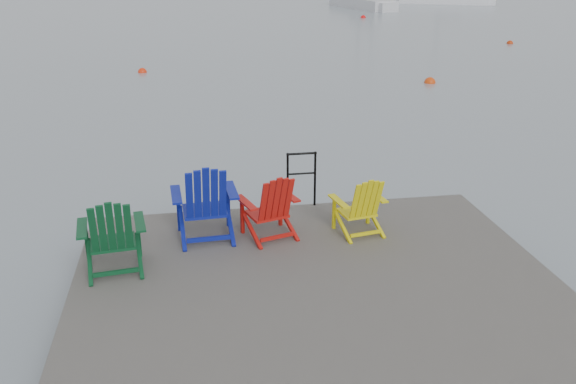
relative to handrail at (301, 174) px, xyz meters
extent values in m
plane|color=gray|center=(-0.25, -2.45, -1.04)|extent=(400.00, 400.00, 0.00)
cube|color=#292624|center=(-0.25, -2.45, -0.64)|extent=(6.00, 5.00, 0.20)
cylinder|color=black|center=(-2.95, -0.25, -1.34)|extent=(0.26, 0.26, 1.20)
cylinder|color=black|center=(-0.25, -0.25, -1.34)|extent=(0.26, 0.26, 1.20)
cylinder|color=black|center=(2.45, -0.25, -1.34)|extent=(0.26, 0.26, 1.20)
cylinder|color=black|center=(-0.22, 0.00, -0.09)|extent=(0.04, 0.04, 0.90)
cylinder|color=black|center=(0.22, 0.00, -0.09)|extent=(0.04, 0.04, 0.90)
cylinder|color=black|center=(0.00, 0.00, 0.34)|extent=(0.48, 0.04, 0.04)
cylinder|color=black|center=(0.00, 0.00, 0.01)|extent=(0.44, 0.03, 0.03)
cube|color=#0B4020|center=(-2.75, -1.60, -0.21)|extent=(0.61, 0.55, 0.04)
cube|color=#0B4020|center=(-3.10, -1.44, -0.25)|extent=(0.06, 0.06, 0.58)
cube|color=#0B4020|center=(-2.45, -1.36, -0.25)|extent=(0.06, 0.06, 0.58)
cube|color=#0B4020|center=(-3.10, -1.66, 0.05)|extent=(0.20, 0.64, 0.03)
cube|color=#0B4020|center=(-2.40, -1.57, 0.05)|extent=(0.20, 0.64, 0.03)
cube|color=#0B4020|center=(-2.71, -1.93, 0.14)|extent=(0.54, 0.33, 0.71)
cube|color=navy|center=(-1.55, -0.81, -0.17)|extent=(0.64, 0.57, 0.04)
cube|color=navy|center=(-1.92, -0.61, -0.22)|extent=(0.06, 0.06, 0.64)
cube|color=navy|center=(-1.21, -0.57, -0.22)|extent=(0.06, 0.06, 0.64)
cube|color=navy|center=(-1.94, -0.86, 0.11)|extent=(0.17, 0.70, 0.03)
cube|color=navy|center=(-1.16, -0.81, 0.11)|extent=(0.17, 0.70, 0.03)
cube|color=navy|center=(-1.53, -1.18, 0.21)|extent=(0.58, 0.32, 0.78)
cube|color=#B8130D|center=(-0.68, -0.95, -0.23)|extent=(0.62, 0.59, 0.04)
cube|color=#B8130D|center=(-1.02, -0.85, -0.27)|extent=(0.06, 0.06, 0.54)
cube|color=#B8130D|center=(-0.44, -0.68, -0.27)|extent=(0.06, 0.06, 0.54)
cube|color=#B8130D|center=(-0.99, -1.06, 0.01)|extent=(0.28, 0.60, 0.03)
cube|color=#B8130D|center=(-0.36, -0.87, 0.01)|extent=(0.28, 0.60, 0.03)
cube|color=#B8130D|center=(-0.59, -1.25, 0.10)|extent=(0.53, 0.38, 0.66)
cube|color=yellow|center=(0.62, -1.05, -0.25)|extent=(0.54, 0.50, 0.03)
cube|color=yellow|center=(0.31, -0.93, -0.29)|extent=(0.05, 0.05, 0.50)
cube|color=yellow|center=(0.86, -0.83, -0.29)|extent=(0.05, 0.05, 0.50)
cube|color=yellow|center=(0.33, -1.12, -0.03)|extent=(0.20, 0.55, 0.02)
cube|color=yellow|center=(0.92, -1.01, -0.03)|extent=(0.20, 0.55, 0.02)
cube|color=yellow|center=(0.67, -1.33, 0.04)|extent=(0.47, 0.30, 0.61)
cube|color=silver|center=(13.28, 42.94, -0.79)|extent=(3.88, 8.40, 1.10)
cube|color=white|center=(21.99, 46.16, -0.79)|extent=(7.97, 5.55, 1.10)
sphere|color=#DB3F0C|center=(6.83, 11.53, -1.04)|extent=(0.41, 0.41, 0.41)
sphere|color=red|center=(-3.36, 15.33, -1.04)|extent=(0.34, 0.34, 0.34)
sphere|color=#B82F0A|center=(14.69, 20.48, -1.04)|extent=(0.32, 0.32, 0.32)
sphere|color=red|center=(11.04, 34.69, -1.04)|extent=(0.37, 0.37, 0.37)
camera|label=1|loc=(-1.70, -8.88, 3.24)|focal=38.00mm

